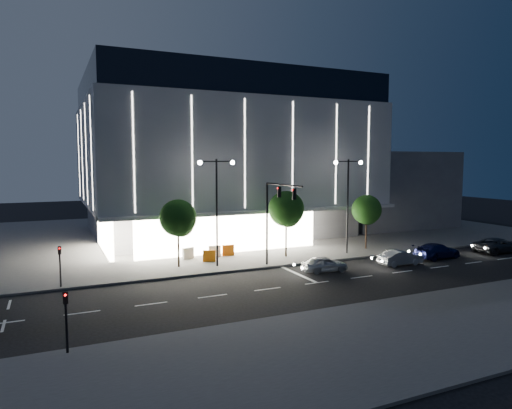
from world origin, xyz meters
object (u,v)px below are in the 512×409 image
object	(u,v)px
ped_signal_far	(60,262)
barrier_a	(209,256)
tree_mid	(286,211)
street_lamp_west	(217,196)
barrier_c	(228,250)
car_lead	(325,264)
street_lamp_east	(348,192)
barrier_b	(188,253)
tree_left	(178,220)
car_second	(400,258)
car_third	(437,251)
traffic_mast	(275,208)
tree_right	(367,211)
car_fourth	(498,245)
ped_signal_near	(66,315)
barrier_d	(215,251)

from	to	relation	value
ped_signal_far	barrier_a	distance (m)	12.43
tree_mid	barrier_a	world-z (taller)	tree_mid
street_lamp_west	barrier_c	distance (m)	6.76
car_lead	street_lamp_east	bearing A→B (deg)	-43.57
ped_signal_far	barrier_b	bearing A→B (deg)	26.12
tree_left	car_second	size ratio (longest dim) A/B	1.46
car_lead	barrier_c	bearing A→B (deg)	36.16
car_lead	car_third	xyz separation A→B (m)	(12.10, 0.08, 0.06)
car_lead	car_second	distance (m)	7.18
car_second	ped_signal_far	bearing A→B (deg)	81.38
street_lamp_west	car_third	size ratio (longest dim) A/B	1.88
traffic_mast	car_third	xyz separation A→B (m)	(15.40, -2.20, -4.33)
street_lamp_west	tree_right	bearing A→B (deg)	3.64
car_second	barrier_b	world-z (taller)	car_second
car_second	barrier_c	distance (m)	15.17
car_second	car_fourth	world-z (taller)	car_fourth
tree_mid	ped_signal_near	bearing A→B (deg)	-142.65
barrier_a	tree_mid	bearing A→B (deg)	16.75
car_second	car_fourth	bearing A→B (deg)	-88.44
traffic_mast	street_lamp_east	distance (m)	9.43
car_second	barrier_a	bearing A→B (deg)	63.16
car_fourth	barrier_c	bearing A→B (deg)	71.92
ped_signal_far	car_fourth	xyz separation A→B (m)	(38.92, -3.79, -1.17)
ped_signal_far	tree_mid	distance (m)	19.35
street_lamp_east	tree_right	distance (m)	3.81
ped_signal_near	tree_left	world-z (taller)	tree_left
tree_mid	car_second	bearing A→B (deg)	-41.69
tree_left	barrier_c	bearing A→B (deg)	25.04
ped_signal_far	tree_right	xyz separation A→B (m)	(28.03, 2.52, 2.00)
traffic_mast	ped_signal_near	distance (m)	19.58
barrier_b	barrier_d	bearing A→B (deg)	-18.88
car_second	barrier_c	bearing A→B (deg)	53.39
barrier_b	tree_mid	bearing A→B (deg)	-36.13
ped_signal_near	tree_right	size ratio (longest dim) A/B	0.54
traffic_mast	barrier_b	bearing A→B (deg)	130.63
street_lamp_east	ped_signal_near	distance (m)	28.70
barrier_d	street_lamp_west	bearing A→B (deg)	-95.40
car_third	barrier_d	distance (m)	20.23
ped_signal_far	barrier_d	size ratio (longest dim) A/B	2.73
ped_signal_near	tree_left	size ratio (longest dim) A/B	0.52
street_lamp_west	tree_left	distance (m)	3.69
street_lamp_west	ped_signal_near	size ratio (longest dim) A/B	3.00
tree_mid	car_lead	world-z (taller)	tree_mid
street_lamp_east	barrier_c	bearing A→B (deg)	161.94
tree_left	car_fourth	size ratio (longest dim) A/B	1.12
car_second	traffic_mast	bearing A→B (deg)	74.51
ped_signal_far	car_lead	xyz separation A→B (m)	(19.30, -3.44, -1.25)
car_second	car_fourth	distance (m)	12.47
barrier_c	car_third	bearing A→B (deg)	-19.00
tree_right	ped_signal_far	bearing A→B (deg)	-174.86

